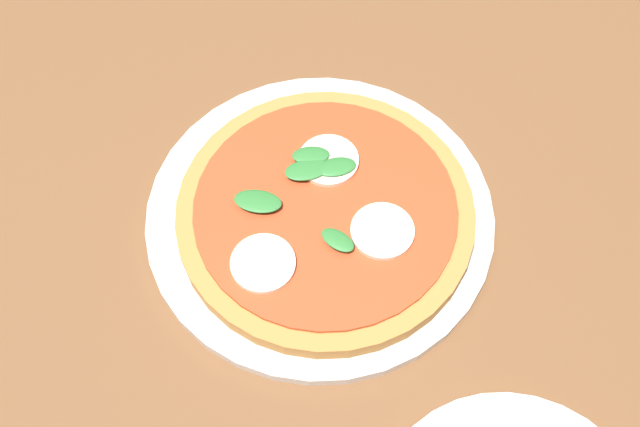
# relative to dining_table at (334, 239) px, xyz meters

# --- Properties ---
(ground_plane) EXTENTS (6.00, 6.00, 0.00)m
(ground_plane) POSITION_rel_dining_table_xyz_m (0.00, 0.00, -0.64)
(ground_plane) COLOR #2D2B28
(dining_table) EXTENTS (1.16, 1.07, 0.74)m
(dining_table) POSITION_rel_dining_table_xyz_m (0.00, 0.00, 0.00)
(dining_table) COLOR brown
(dining_table) RESTS_ON ground_plane
(serving_tray) EXTENTS (0.33, 0.33, 0.01)m
(serving_tray) POSITION_rel_dining_table_xyz_m (-0.01, -0.03, 0.11)
(serving_tray) COLOR silver
(serving_tray) RESTS_ON dining_table
(pizza) EXTENTS (0.28, 0.28, 0.03)m
(pizza) POSITION_rel_dining_table_xyz_m (0.00, -0.04, 0.12)
(pizza) COLOR #C6843F
(pizza) RESTS_ON serving_tray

